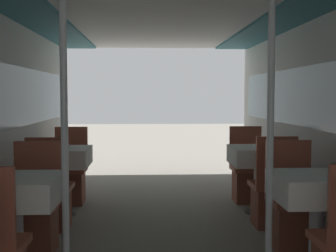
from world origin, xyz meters
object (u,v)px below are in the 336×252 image
object	(u,v)px
dining_table_right_1	(317,192)
chair_right_far_1	(293,216)
dining_table_left_1	(15,194)
chair_left_far_2	(70,180)
support_pole_left_1	(65,137)
support_pole_right_1	(270,136)
chair_left_far_1	(35,219)
dining_table_left_2	(61,159)
dining_table_right_2	(259,158)
chair_right_far_2	(248,178)
chair_left_near_2	(51,201)
chair_right_near_2	(272,199)

from	to	relation	value
dining_table_right_1	chair_right_far_1	world-z (taller)	chair_right_far_1
dining_table_left_1	chair_left_far_2	xyz separation A→B (m)	(-0.00, 2.35, -0.33)
dining_table_left_1	chair_left_far_2	world-z (taller)	chair_left_far_2
support_pole_left_1	support_pole_right_1	size ratio (longest dim) A/B	1.00
chair_left_far_1	chair_right_far_1	distance (m)	2.19
dining_table_left_2	dining_table_right_2	xyz separation A→B (m)	(2.19, 0.00, 0.00)
dining_table_right_1	chair_right_far_2	distance (m)	2.37
chair_left_far_1	dining_table_right_2	xyz separation A→B (m)	(2.19, 1.23, 0.33)
chair_right_far_2	chair_left_far_2	bearing A→B (deg)	0.00
dining_table_left_2	chair_right_far_2	size ratio (longest dim) A/B	0.80
chair_left_near_2	chair_right_near_2	distance (m)	2.19
dining_table_right_1	chair_right_near_2	size ratio (longest dim) A/B	0.80
dining_table_left_2	dining_table_right_2	bearing A→B (deg)	0.00
dining_table_right_2	chair_left_near_2	bearing A→B (deg)	-165.65
chair_left_far_1	support_pole_right_1	world-z (taller)	support_pole_right_1
chair_left_near_2	chair_right_far_1	distance (m)	2.29
dining_table_right_1	support_pole_left_1	bearing A→B (deg)	180.00
chair_right_far_1	support_pole_right_1	size ratio (longest dim) A/B	0.45
dining_table_left_1	chair_left_far_1	bearing A→B (deg)	90.00
chair_right_near_2	chair_right_far_2	distance (m)	1.12
chair_left_near_2	dining_table_left_2	bearing A→B (deg)	90.00
dining_table_left_2	dining_table_right_2	world-z (taller)	same
chair_right_near_2	chair_right_far_2	world-z (taller)	same
support_pole_left_1	chair_left_far_2	world-z (taller)	support_pole_left_1
dining_table_left_1	chair_right_near_2	bearing A→B (deg)	29.36
chair_left_far_2	dining_table_right_1	distance (m)	3.23
chair_left_far_2	chair_right_far_1	bearing A→B (deg)	140.71
dining_table_left_2	chair_left_near_2	distance (m)	0.65
dining_table_left_2	chair_left_far_1	bearing A→B (deg)	-90.00
chair_left_far_1	dining_table_right_2	distance (m)	2.53
chair_right_far_1	chair_left_far_2	bearing A→B (deg)	-39.29
dining_table_left_1	dining_table_right_2	size ratio (longest dim) A/B	1.00
chair_left_near_2	dining_table_right_1	size ratio (longest dim) A/B	1.24
chair_right_far_1	chair_right_far_2	bearing A→B (deg)	-90.00
support_pole_right_1	chair_right_far_2	distance (m)	2.49
support_pole_left_1	chair_left_near_2	distance (m)	1.48
chair_left_far_1	chair_left_far_2	size ratio (longest dim) A/B	1.00
dining_table_right_1	chair_left_far_2	bearing A→B (deg)	132.95
dining_table_left_1	chair_left_near_2	xyz separation A→B (m)	(-0.00, 1.23, -0.33)
support_pole_left_1	chair_right_far_2	xyz separation A→B (m)	(1.83, 2.35, -0.74)
chair_left_near_2	chair_right_near_2	xyz separation A→B (m)	(2.19, 0.00, 0.00)
chair_left_far_1	chair_right_far_2	xyz separation A→B (m)	(2.19, 1.79, 0.00)
support_pole_right_1	dining_table_right_1	bearing A→B (deg)	-0.00
chair_left_near_2	dining_table_right_2	distance (m)	2.28
chair_left_far_2	dining_table_right_2	world-z (taller)	chair_left_far_2
chair_left_far_2	chair_right_far_1	size ratio (longest dim) A/B	1.00
dining_table_left_2	dining_table_right_1	xyz separation A→B (m)	(2.19, -1.79, 0.00)
dining_table_right_2	chair_right_near_2	bearing A→B (deg)	-90.00
chair_left_far_1	chair_left_far_2	distance (m)	1.79
chair_left_far_2	support_pole_right_1	world-z (taller)	support_pole_right_1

